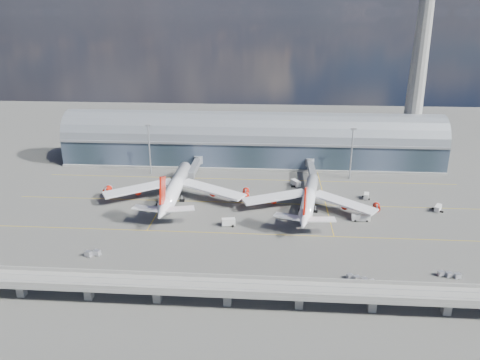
# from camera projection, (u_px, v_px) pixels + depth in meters

# --- Properties ---
(ground) EXTENTS (500.00, 500.00, 0.00)m
(ground) POSITION_uv_depth(u_px,v_px,m) (241.00, 222.00, 183.51)
(ground) COLOR #474744
(ground) RESTS_ON ground
(taxi_lines) EXTENTS (200.00, 80.12, 0.01)m
(taxi_lines) POSITION_uv_depth(u_px,v_px,m) (245.00, 201.00, 204.25)
(taxi_lines) COLOR gold
(taxi_lines) RESTS_ON ground
(terminal) EXTENTS (200.00, 30.00, 28.00)m
(terminal) POSITION_uv_depth(u_px,v_px,m) (251.00, 142.00, 252.87)
(terminal) COLOR #202D36
(terminal) RESTS_ON ground
(control_tower) EXTENTS (19.00, 19.00, 103.00)m
(control_tower) POSITION_uv_depth(u_px,v_px,m) (419.00, 66.00, 238.14)
(control_tower) COLOR gray
(control_tower) RESTS_ON ground
(guideway) EXTENTS (220.00, 8.50, 7.20)m
(guideway) POSITION_uv_depth(u_px,v_px,m) (227.00, 288.00, 130.10)
(guideway) COLOR gray
(guideway) RESTS_ON ground
(floodlight_mast_left) EXTENTS (3.00, 0.70, 25.70)m
(floodlight_mast_left) POSITION_uv_depth(u_px,v_px,m) (149.00, 148.00, 233.93)
(floodlight_mast_left) COLOR gray
(floodlight_mast_left) RESTS_ON ground
(floodlight_mast_right) EXTENTS (3.00, 0.70, 25.70)m
(floodlight_mast_right) POSITION_uv_depth(u_px,v_px,m) (352.00, 152.00, 227.11)
(floodlight_mast_right) COLOR gray
(floodlight_mast_right) RESTS_ON ground
(airliner_left) EXTENTS (64.62, 67.86, 20.70)m
(airliner_left) POSITION_uv_depth(u_px,v_px,m) (175.00, 187.00, 203.11)
(airliner_left) COLOR white
(airliner_left) RESTS_ON ground
(airliner_right) EXTENTS (57.58, 60.23, 19.12)m
(airliner_right) POSITION_uv_depth(u_px,v_px,m) (309.00, 199.00, 193.37)
(airliner_right) COLOR white
(airliner_right) RESTS_ON ground
(jet_bridge_left) EXTENTS (4.40, 28.00, 7.25)m
(jet_bridge_left) POSITION_uv_depth(u_px,v_px,m) (195.00, 166.00, 233.44)
(jet_bridge_left) COLOR gray
(jet_bridge_left) RESTS_ON ground
(jet_bridge_right) EXTENTS (4.40, 32.00, 7.25)m
(jet_bridge_right) POSITION_uv_depth(u_px,v_px,m) (312.00, 170.00, 227.69)
(jet_bridge_right) COLOR gray
(jet_bridge_right) RESTS_ON ground
(service_truck_0) EXTENTS (4.87, 7.05, 2.80)m
(service_truck_0) POSITION_uv_depth(u_px,v_px,m) (162.00, 200.00, 201.11)
(service_truck_0) COLOR silver
(service_truck_0) RESTS_ON ground
(service_truck_1) EXTENTS (5.47, 3.29, 2.98)m
(service_truck_1) POSITION_uv_depth(u_px,v_px,m) (228.00, 222.00, 179.98)
(service_truck_1) COLOR silver
(service_truck_1) RESTS_ON ground
(service_truck_2) EXTENTS (7.18, 2.28, 2.60)m
(service_truck_2) POSITION_uv_depth(u_px,v_px,m) (361.00, 218.00, 184.21)
(service_truck_2) COLOR silver
(service_truck_2) RESTS_ON ground
(service_truck_3) EXTENTS (4.21, 5.41, 2.47)m
(service_truck_3) POSITION_uv_depth(u_px,v_px,m) (438.00, 208.00, 193.44)
(service_truck_3) COLOR silver
(service_truck_3) RESTS_ON ground
(service_truck_4) EXTENTS (3.00, 4.72, 2.53)m
(service_truck_4) POSITION_uv_depth(u_px,v_px,m) (366.00, 196.00, 206.17)
(service_truck_4) COLOR silver
(service_truck_4) RESTS_ON ground
(service_truck_5) EXTENTS (4.72, 6.25, 2.84)m
(service_truck_5) POSITION_uv_depth(u_px,v_px,m) (296.00, 183.00, 221.20)
(service_truck_5) COLOR silver
(service_truck_5) RESTS_ON ground
(cargo_train_0) EXTENTS (5.67, 3.39, 1.84)m
(cargo_train_0) POSITION_uv_depth(u_px,v_px,m) (93.00, 253.00, 157.78)
(cargo_train_0) COLOR gray
(cargo_train_0) RESTS_ON ground
(cargo_train_1) EXTENTS (8.59, 4.98, 1.47)m
(cargo_train_1) POSITION_uv_depth(u_px,v_px,m) (361.00, 279.00, 142.83)
(cargo_train_1) COLOR gray
(cargo_train_1) RESTS_ON ground
(cargo_train_2) EXTENTS (7.14, 3.03, 1.56)m
(cargo_train_2) POSITION_uv_depth(u_px,v_px,m) (449.00, 275.00, 145.19)
(cargo_train_2) COLOR gray
(cargo_train_2) RESTS_ON ground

